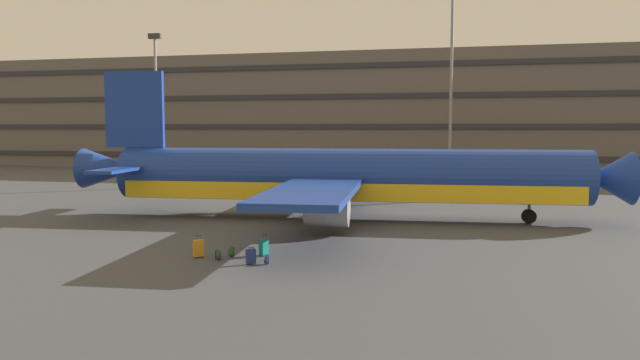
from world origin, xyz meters
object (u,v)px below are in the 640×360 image
Objects in this scene: backpack_navy at (218,255)px; backpack_scuffed at (231,252)px; suitcase_purple at (199,248)px; airliner at (340,177)px; backpack_black at (266,260)px; suitcase_small at (251,256)px; suitcase_orange at (264,247)px.

backpack_scuffed is at bearing 59.80° from backpack_navy.
suitcase_purple is 1.54m from backpack_scuffed.
suitcase_purple is 2.06× the size of backpack_navy.
airliner is 13.94m from backpack_black.
suitcase_purple reaches higher than backpack_black.
backpack_black is (0.67, 0.15, -0.18)m from suitcase_small.
suitcase_orange is at bearing 90.71° from suitcase_small.
backpack_navy is at bearing -103.20° from airliner.
suitcase_orange is at bearing 25.04° from backpack_scuffed.
airliner reaches higher than backpack_scuffed.
suitcase_small is 1.89m from backpack_navy.
suitcase_small is 1.87m from backpack_scuffed.
suitcase_orange is 2.01× the size of backpack_navy.
suitcase_small is at bearing -40.62° from backpack_scuffed.
backpack_black is at bearing -26.91° from backpack_scuffed.
backpack_navy is at bearing 162.11° from suitcase_small.
suitcase_orange is 1.86m from backpack_black.
airliner is 13.16m from backpack_scuffed.
backpack_scuffed is (-1.42, 1.22, -0.13)m from suitcase_small.
suitcase_purple is 1.33× the size of suitcase_small.
suitcase_purple reaches higher than backpack_scuffed.
backpack_navy is (-1.79, 0.58, -0.15)m from suitcase_small.
suitcase_small is at bearing -167.04° from backpack_black.
backpack_navy is (1.09, -0.22, -0.22)m from suitcase_purple.
backpack_scuffed is at bearing 139.38° from suitcase_small.
backpack_scuffed is at bearing -154.96° from suitcase_orange.
airliner is 66.38× the size of backpack_scuffed.
suitcase_small is (2.88, -0.80, -0.07)m from suitcase_purple.
backpack_black is (2.46, -0.42, -0.03)m from backpack_navy.
suitcase_orange reaches higher than suitcase_small.
backpack_black is (2.09, -1.06, -0.05)m from backpack_scuffed.
backpack_navy is at bearing -11.28° from suitcase_purple.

